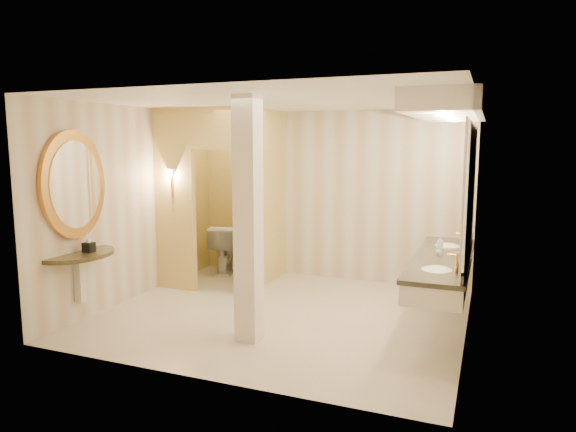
{
  "coord_description": "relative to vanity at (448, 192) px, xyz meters",
  "views": [
    {
      "loc": [
        2.43,
        -5.93,
        2.19
      ],
      "look_at": [
        0.0,
        0.2,
        1.25
      ],
      "focal_mm": 32.0,
      "sensor_mm": 36.0,
      "label": 1
    }
  ],
  "objects": [
    {
      "name": "console_shelf",
      "position": [
        -4.19,
        -1.41,
        -0.28
      ],
      "size": [
        1.0,
        1.0,
        1.95
      ],
      "color": "black",
      "rests_on": "floor"
    },
    {
      "name": "soap_bottle_a",
      "position": [
        -0.07,
        0.08,
        -0.69
      ],
      "size": [
        0.08,
        0.08,
        0.13
      ],
      "primitive_type": "imported",
      "rotation": [
        0.0,
        0.0,
        -0.33
      ],
      "color": "beige",
      "rests_on": "vanity"
    },
    {
      "name": "wall_back",
      "position": [
        -1.98,
        1.77,
        -0.28
      ],
      "size": [
        4.5,
        0.02,
        2.7
      ],
      "primitive_type": "cube",
      "color": "beige",
      "rests_on": "floor"
    },
    {
      "name": "pillar",
      "position": [
        -1.99,
        -1.17,
        -0.28
      ],
      "size": [
        0.25,
        0.25,
        2.7
      ],
      "primitive_type": "cube",
      "color": "silver",
      "rests_on": "floor"
    },
    {
      "name": "wall_left",
      "position": [
        -4.23,
        -0.23,
        -0.28
      ],
      "size": [
        0.02,
        4.0,
        2.7
      ],
      "primitive_type": "cube",
      "color": "beige",
      "rests_on": "floor"
    },
    {
      "name": "vanity",
      "position": [
        0.0,
        0.0,
        0.0
      ],
      "size": [
        0.75,
        2.7,
        2.09
      ],
      "color": "silver",
      "rests_on": "floor"
    },
    {
      "name": "floor",
      "position": [
        -1.98,
        -0.23,
        -1.63
      ],
      "size": [
        4.5,
        4.5,
        0.0
      ],
      "primitive_type": "plane",
      "color": "beige",
      "rests_on": "ground"
    },
    {
      "name": "tissue_box",
      "position": [
        -4.06,
        -1.35,
        -0.69
      ],
      "size": [
        0.12,
        0.12,
        0.12
      ],
      "primitive_type": "cube",
      "rotation": [
        0.0,
        0.0,
        0.04
      ],
      "color": "black",
      "rests_on": "console_shelf"
    },
    {
      "name": "soap_bottle_b",
      "position": [
        -0.08,
        0.08,
        -0.7
      ],
      "size": [
        0.09,
        0.09,
        0.1
      ],
      "primitive_type": "imported",
      "rotation": [
        0.0,
        0.0,
        0.19
      ],
      "color": "silver",
      "rests_on": "vanity"
    },
    {
      "name": "wall_right",
      "position": [
        0.27,
        -0.23,
        -0.28
      ],
      "size": [
        0.02,
        4.0,
        2.7
      ],
      "primitive_type": "cube",
      "color": "beige",
      "rests_on": "floor"
    },
    {
      "name": "ceiling",
      "position": [
        -1.98,
        -0.23,
        1.07
      ],
      "size": [
        4.5,
        4.5,
        0.0
      ],
      "primitive_type": "plane",
      "rotation": [
        3.14,
        0.0,
        0.0
      ],
      "color": "white",
      "rests_on": "wall_back"
    },
    {
      "name": "soap_bottle_c",
      "position": [
        -0.07,
        0.13,
        -0.64
      ],
      "size": [
        0.11,
        0.11,
        0.23
      ],
      "primitive_type": "imported",
      "rotation": [
        0.0,
        0.0,
        0.33
      ],
      "color": "#C6B28C",
      "rests_on": "vanity"
    },
    {
      "name": "wall_front",
      "position": [
        -1.98,
        -2.23,
        -0.28
      ],
      "size": [
        4.5,
        0.02,
        2.7
      ],
      "primitive_type": "cube",
      "color": "beige",
      "rests_on": "floor"
    },
    {
      "name": "toilet_closet",
      "position": [
        -3.1,
        0.74,
        -0.24
      ],
      "size": [
        1.5,
        1.55,
        2.7
      ],
      "color": "#DAC172",
      "rests_on": "floor"
    },
    {
      "name": "wall_sconce",
      "position": [
        -3.9,
        0.2,
        0.1
      ],
      "size": [
        0.14,
        0.14,
        0.42
      ],
      "color": "gold",
      "rests_on": "toilet_closet"
    },
    {
      "name": "toilet",
      "position": [
        -3.72,
        1.46,
        -1.22
      ],
      "size": [
        0.66,
        0.9,
        0.82
      ],
      "primitive_type": "imported",
      "rotation": [
        0.0,
        0.0,
        3.42
      ],
      "color": "white",
      "rests_on": "floor"
    }
  ]
}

